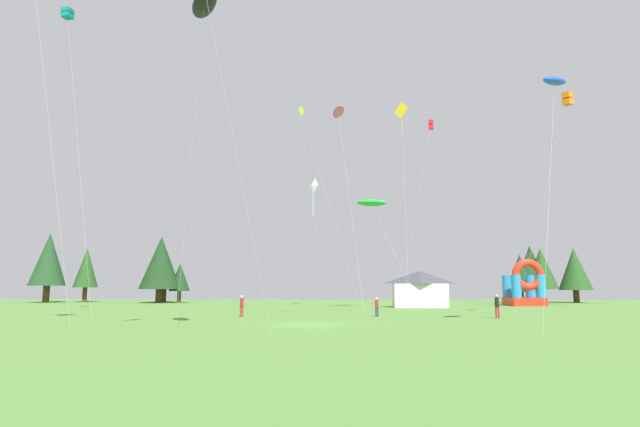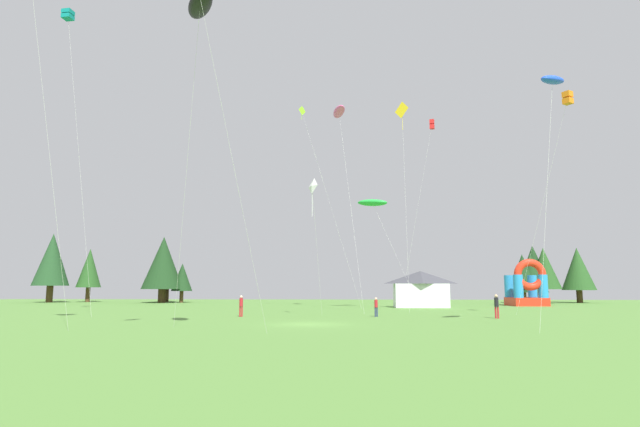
{
  "view_description": "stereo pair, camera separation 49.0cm",
  "coord_description": "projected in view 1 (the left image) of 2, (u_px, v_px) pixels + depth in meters",
  "views": [
    {
      "loc": [
        1.96,
        -33.99,
        2.49
      ],
      "look_at": [
        0.0,
        14.57,
        9.29
      ],
      "focal_mm": 28.97,
      "sensor_mm": 36.0,
      "label": 1
    },
    {
      "loc": [
        2.45,
        -33.97,
        2.49
      ],
      "look_at": [
        0.0,
        14.57,
        9.29
      ],
      "focal_mm": 28.97,
      "sensor_mm": 36.0,
      "label": 2
    }
  ],
  "objects": [
    {
      "name": "kite_pink_parafoil",
      "position": [
        338.0,
        112.0,
        56.65
      ],
      "size": [
        3.22,
        9.51,
        22.06
      ],
      "color": "#EA599E",
      "rests_on": "ground_plane"
    },
    {
      "name": "kite_white_diamond",
      "position": [
        312.0,
        188.0,
        42.25
      ],
      "size": [
        1.11,
        4.23,
        11.04
      ],
      "color": "white",
      "rests_on": "ground_plane"
    },
    {
      "name": "tree_row_7",
      "position": [
        531.0,
        267.0,
        76.62
      ],
      "size": [
        4.96,
        4.96,
        8.39
      ],
      "color": "#4C331E",
      "rests_on": "ground_plane"
    },
    {
      "name": "kite_lime_diamond",
      "position": [
        302.0,
        115.0,
        59.24
      ],
      "size": [
        7.01,
        1.02,
        22.76
      ],
      "color": "#8CD826",
      "rests_on": "ground_plane"
    },
    {
      "name": "tree_row_2",
      "position": [
        165.0,
        272.0,
        79.79
      ],
      "size": [
        3.13,
        3.13,
        6.88
      ],
      "color": "#4C331E",
      "rests_on": "ground_plane"
    },
    {
      "name": "inflatable_blue_arch",
      "position": [
        525.0,
        289.0,
        64.28
      ],
      "size": [
        4.09,
        4.79,
        5.74
      ],
      "color": "red",
      "rests_on": "ground_plane"
    },
    {
      "name": "kite_orange_box",
      "position": [
        567.0,
        100.0,
        41.67
      ],
      "size": [
        3.9,
        5.22,
        17.96
      ],
      "color": "orange",
      "rests_on": "ground_plane"
    },
    {
      "name": "person_far_side",
      "position": [
        377.0,
        305.0,
        41.66
      ],
      "size": [
        0.31,
        0.31,
        1.53
      ],
      "rotation": [
        0.0,
        0.0,
        3.34
      ],
      "color": "navy",
      "rests_on": "ground_plane"
    },
    {
      "name": "tree_row_6",
      "position": [
        528.0,
        273.0,
        73.66
      ],
      "size": [
        4.52,
        4.52,
        7.1
      ],
      "color": "#4C331E",
      "rests_on": "ground_plane"
    },
    {
      "name": "kite_green_parafoil",
      "position": [
        372.0,
        203.0,
        56.88
      ],
      "size": [
        6.55,
        3.41,
        12.1
      ],
      "color": "green",
      "rests_on": "ground_plane"
    },
    {
      "name": "tree_row_3",
      "position": [
        161.0,
        263.0,
        75.97
      ],
      "size": [
        6.01,
        6.01,
        9.68
      ],
      "color": "#4C331E",
      "rests_on": "ground_plane"
    },
    {
      "name": "kite_blue_parafoil",
      "position": [
        554.0,
        81.0,
        31.87
      ],
      "size": [
        3.85,
        3.92,
        15.61
      ],
      "color": "blue",
      "rests_on": "ground_plane"
    },
    {
      "name": "tree_row_4",
      "position": [
        180.0,
        277.0,
        76.31
      ],
      "size": [
        3.08,
        3.08,
        5.76
      ],
      "color": "#4C331E",
      "rests_on": "ground_plane"
    },
    {
      "name": "ground_plane",
      "position": [
        311.0,
        324.0,
        33.37
      ],
      "size": [
        120.0,
        120.0,
        0.0
      ],
      "primitive_type": "plane",
      "color": "#548438"
    },
    {
      "name": "tree_row_8",
      "position": [
        541.0,
        269.0,
        75.25
      ],
      "size": [
        4.59,
        4.59,
        7.95
      ],
      "color": "#4C331E",
      "rests_on": "ground_plane"
    },
    {
      "name": "festival_tent",
      "position": [
        420.0,
        289.0,
        59.25
      ],
      "size": [
        6.04,
        3.01,
        4.15
      ],
      "color": "silver",
      "rests_on": "ground_plane"
    },
    {
      "name": "tree_row_1",
      "position": [
        86.0,
        268.0,
        79.29
      ],
      "size": [
        3.64,
        3.64,
        8.17
      ],
      "color": "#4C331E",
      "rests_on": "ground_plane"
    },
    {
      "name": "person_midfield",
      "position": [
        497.0,
        304.0,
        39.58
      ],
      "size": [
        0.39,
        0.39,
        1.82
      ],
      "rotation": [
        0.0,
        0.0,
        2.84
      ],
      "color": "#B21E26",
      "rests_on": "ground_plane"
    },
    {
      "name": "kite_red_box",
      "position": [
        431.0,
        126.0,
        60.99
      ],
      "size": [
        4.32,
        1.66,
        21.92
      ],
      "color": "red",
      "rests_on": "ground_plane"
    },
    {
      "name": "tree_row_5",
      "position": [
        520.0,
        270.0,
        73.54
      ],
      "size": [
        3.57,
        3.57,
        6.89
      ],
      "color": "#4C331E",
      "rests_on": "ground_plane"
    },
    {
      "name": "tree_row_0",
      "position": [
        49.0,
        260.0,
        77.15
      ],
      "size": [
        5.2,
        5.2,
        10.3
      ],
      "color": "#4C331E",
      "rests_on": "ground_plane"
    },
    {
      "name": "person_near_camera",
      "position": [
        242.0,
        304.0,
        41.66
      ],
      "size": [
        0.31,
        0.31,
        1.7
      ],
      "rotation": [
        0.0,
        0.0,
        3.08
      ],
      "color": "#B21E26",
      "rests_on": "ground_plane"
    },
    {
      "name": "kite_black_parafoil",
      "position": [
        204.0,
        4.0,
        27.17
      ],
      "size": [
        4.16,
        8.21,
        17.72
      ],
      "color": "black",
      "rests_on": "ground_plane"
    },
    {
      "name": "kite_teal_box",
      "position": [
        67.0,
        14.0,
        45.09
      ],
      "size": [
        4.45,
        0.91,
        26.5
      ],
      "color": "#0C7F7A",
      "rests_on": "ground_plane"
    },
    {
      "name": "kite_yellow_diamond",
      "position": [
        402.0,
        113.0,
        54.67
      ],
      "size": [
        1.18,
        4.39,
        21.45
      ],
      "color": "yellow",
      "rests_on": "ground_plane"
    },
    {
      "name": "tree_row_9",
      "position": [
        575.0,
        269.0,
        75.97
      ],
      "size": [
        4.68,
        4.68,
        8.0
      ],
      "color": "#4C331E",
      "rests_on": "ground_plane"
    }
  ]
}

